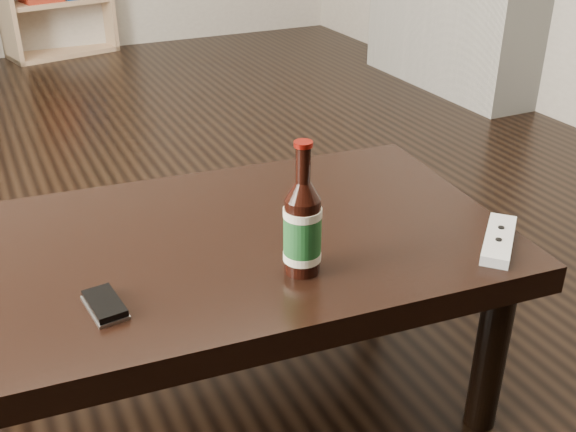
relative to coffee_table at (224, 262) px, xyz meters
name	(u,v)px	position (x,y,z in m)	size (l,w,h in m)	color
floor	(70,280)	(-0.26, 0.72, -0.40)	(5.00, 6.00, 0.01)	black
coffee_table	(224,262)	(0.00, 0.00, 0.00)	(1.26, 0.81, 0.45)	black
beer_bottle	(302,228)	(0.09, -0.19, 0.15)	(0.09, 0.09, 0.27)	black
phone	(105,305)	(-0.28, -0.15, 0.07)	(0.07, 0.11, 0.02)	#A4A5A7
remote	(499,240)	(0.51, -0.28, 0.07)	(0.18, 0.18, 0.02)	silver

